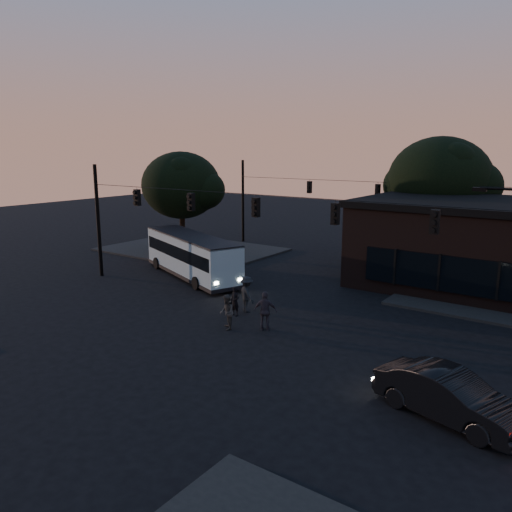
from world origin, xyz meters
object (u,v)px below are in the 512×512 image
Objects in this scene: bus at (191,254)px; car at (449,396)px; building at (490,245)px; pedestrian_a at (235,301)px; pedestrian_c at (265,311)px; pedestrian_b at (227,312)px; pedestrian_d at (247,294)px.

car is (19.11, -8.62, -0.81)m from bus.
building is 10.02× the size of pedestrian_a.
car is (2.35, -17.23, -1.92)m from building.
car is at bearing -12.83° from pedestrian_a.
pedestrian_c is (2.51, -0.87, 0.19)m from pedestrian_a.
pedestrian_c is at bearing -7.25° from bus.
pedestrian_a is 2.67m from pedestrian_c.
pedestrian_a is at bearing -125.52° from building.
pedestrian_b is (-10.87, 2.18, 0.06)m from car.
building is 15.80m from pedestrian_c.
building reaches higher than bus.
pedestrian_a is 0.80× the size of pedestrian_d.
pedestrian_c reaches higher than car.
car is 11.08m from pedestrian_b.
pedestrian_d is at bearing 154.77° from pedestrian_b.
pedestrian_c is 1.00× the size of pedestrian_d.
pedestrian_c is at bearing 86.26° from car.
pedestrian_b is at bearing -57.18° from pedestrian_a.
building reaches higher than pedestrian_b.
pedestrian_a is at bearing 164.86° from pedestrian_b.
car is 3.12× the size of pedestrian_a.
car is at bearing -82.22° from building.
pedestrian_d reaches higher than pedestrian_b.
bus reaches higher than pedestrian_a.
pedestrian_b is (0.93, -1.83, 0.08)m from pedestrian_a.
building is at bearing 108.49° from pedestrian_b.
pedestrian_a is 0.80× the size of pedestrian_c.
pedestrian_b reaches higher than car.
pedestrian_c is at bearing -13.27° from pedestrian_a.
car is 2.50× the size of pedestrian_d.
building is at bearing 60.42° from pedestrian_a.
car is 2.50× the size of pedestrian_c.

